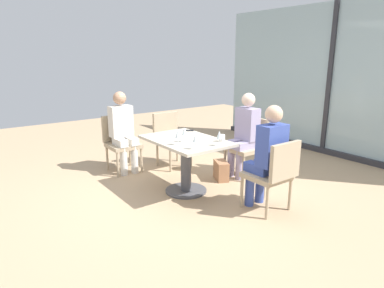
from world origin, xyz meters
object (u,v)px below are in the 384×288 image
handbag_0 (221,171)px  person_side_end (123,128)px  chair_far_right (274,172)px  wine_glass_1 (196,138)px  person_near_window (244,131)px  cell_phone_on_table (189,130)px  chair_side_end (121,140)px  wine_glass_0 (185,132)px  dining_table_main (186,154)px  coffee_cup (222,138)px  chair_near_window (249,143)px  chair_far_left (170,136)px  person_far_right (267,153)px  wine_glass_2 (219,135)px  wine_glass_3 (178,134)px

handbag_0 → person_side_end: bearing=-116.3°
chair_far_right → wine_glass_1: wine_glass_1 is taller
person_near_window → cell_phone_on_table: person_near_window is taller
chair_side_end → wine_glass_0: 1.53m
person_near_window → wine_glass_1: size_ratio=6.81×
chair_side_end → handbag_0: bearing=37.2°
dining_table_main → chair_far_right: size_ratio=1.35×
chair_far_right → person_side_end: 2.48m
coffee_cup → chair_near_window: bearing=112.8°
chair_far_left → person_near_window: 1.27m
wine_glass_0 → handbag_0: (-0.17, 0.77, -0.72)m
chair_near_window → chair_far_right: 1.31m
person_side_end → coffee_cup: (1.62, 0.61, 0.08)m
person_near_window → wine_glass_0: size_ratio=6.81×
handbag_0 → chair_far_left: bearing=-144.1°
dining_table_main → chair_near_window: chair_near_window is taller
chair_far_left → chair_side_end: bearing=-109.0°
chair_side_end → wine_glass_0: wine_glass_0 is taller
chair_near_window → person_far_right: size_ratio=0.69×
coffee_cup → person_side_end: bearing=-159.4°
person_near_window → coffee_cup: bearing=-64.3°
person_side_end → wine_glass_2: size_ratio=6.81×
chair_side_end → person_side_end: 0.23m
chair_far_right → coffee_cup: chair_far_right is taller
wine_glass_2 → handbag_0: 1.06m
chair_far_right → wine_glass_2: bearing=-151.4°
chair_near_window → wine_glass_0: (0.11, -1.27, 0.37)m
dining_table_main → person_far_right: person_far_right is taller
person_near_window → wine_glass_2: size_ratio=6.81×
chair_near_window → chair_far_right: (1.09, -0.71, 0.00)m
wine_glass_1 → cell_phone_on_table: size_ratio=1.28×
person_near_window → cell_phone_on_table: bearing=-118.1°
person_near_window → wine_glass_0: bearing=-84.7°
chair_far_right → wine_glass_3: wine_glass_3 is taller
chair_far_right → person_near_window: person_near_window is taller
chair_side_end → wine_glass_1: bearing=3.9°
person_side_end → wine_glass_0: size_ratio=6.81×
person_side_end → wine_glass_3: (1.42, 0.07, 0.16)m
person_side_end → wine_glass_1: bearing=4.1°
chair_far_left → chair_far_right: bearing=0.0°
person_side_end → wine_glass_3: 1.43m
handbag_0 → chair_far_right: bearing=13.4°
wine_glass_0 → coffee_cup: (0.26, 0.39, -0.09)m
handbag_0 → person_far_right: bearing=12.3°
chair_far_right → person_near_window: size_ratio=0.69×
dining_table_main → coffee_cup: 0.54m
chair_side_end → wine_glass_2: size_ratio=4.70×
dining_table_main → person_near_window: bearing=90.0°
handbag_0 → person_near_window: bearing=105.6°
chair_far_left → wine_glass_0: size_ratio=4.70×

